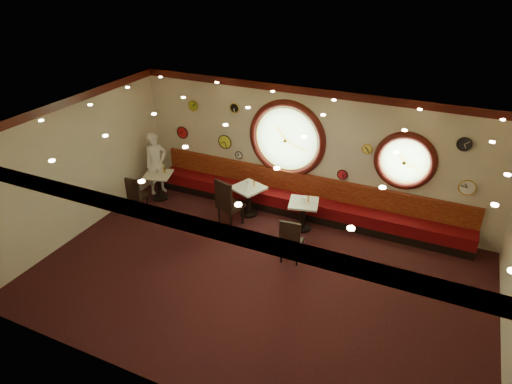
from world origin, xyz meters
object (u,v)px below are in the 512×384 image
object	(u,v)px
condiment_b_salt	(247,183)
chair_c	(291,238)
table_a	(159,183)
condiment_c_bottle	(308,199)
chair_b	(227,200)
condiment_c_salt	(302,199)
table_c	(303,212)
condiment_a_bottle	(164,170)
waiter	(156,164)
chair_a	(135,192)
condiment_b_bottle	(254,184)
condiment_b_pepper	(247,187)
condiment_a_pepper	(157,171)
condiment_a_salt	(157,171)
table_b	(249,197)
condiment_c_pepper	(305,200)

from	to	relation	value
condiment_b_salt	chair_c	bearing A→B (deg)	-40.92
table_a	chair_c	world-z (taller)	chair_c
condiment_b_salt	condiment_c_bottle	size ratio (longest dim) A/B	0.79
chair_b	condiment_c_salt	world-z (taller)	chair_b
table_c	chair_b	size ratio (longest dim) A/B	1.05
table_c	condiment_a_bottle	xyz separation A→B (m)	(-3.84, -0.06, 0.35)
condiment_c_salt	table_c	bearing A→B (deg)	-16.42
condiment_c_bottle	waiter	size ratio (longest dim) A/B	0.08
chair_b	chair_a	bearing A→B (deg)	-155.46
condiment_b_bottle	waiter	world-z (taller)	waiter
chair_c	condiment_b_pepper	bearing A→B (deg)	135.15
table_c	condiment_a_pepper	world-z (taller)	condiment_a_pepper
condiment_b_bottle	condiment_c_bottle	world-z (taller)	condiment_b_bottle
table_a	chair_c	bearing A→B (deg)	-15.64
table_a	condiment_b_salt	bearing A→B (deg)	7.86
chair_c	condiment_a_bottle	xyz separation A→B (m)	(-4.04, 1.29, 0.21)
condiment_b_bottle	condiment_a_bottle	bearing A→B (deg)	-174.76
table_a	condiment_c_bottle	size ratio (longest dim) A/B	6.09
table_c	waiter	size ratio (longest dim) A/B	0.46
condiment_b_salt	condiment_b_pepper	size ratio (longest dim) A/B	1.09
chair_a	condiment_a_salt	world-z (taller)	chair_a
condiment_a_pepper	condiment_b_pepper	size ratio (longest dim) A/B	1.04
condiment_a_pepper	table_b	bearing A→B (deg)	5.10
condiment_b_salt	condiment_a_bottle	world-z (taller)	condiment_a_bottle
chair_a	table_b	bearing A→B (deg)	19.35
chair_c	condiment_c_salt	xyz separation A→B (m)	(-0.24, 1.36, 0.18)
condiment_b_salt	condiment_c_salt	distance (m)	1.50
condiment_a_pepper	waiter	size ratio (longest dim) A/B	0.06
table_c	condiment_a_pepper	size ratio (longest dim) A/B	7.79
condiment_c_bottle	chair_c	bearing A→B (deg)	-85.53
condiment_a_pepper	condiment_b_bottle	xyz separation A→B (m)	(2.65, 0.32, 0.06)
condiment_c_bottle	chair_b	bearing A→B (deg)	-158.33
table_b	condiment_c_salt	world-z (taller)	condiment_c_salt
chair_c	condiment_a_pepper	size ratio (longest dim) A/B	6.34
table_b	table_c	distance (m)	1.46
chair_c	condiment_a_salt	size ratio (longest dim) A/B	6.05
condiment_b_salt	condiment_b_pepper	bearing A→B (deg)	-66.79
chair_c	condiment_c_salt	distance (m)	1.39
chair_b	condiment_b_salt	size ratio (longest dim) A/B	7.08
chair_a	waiter	distance (m)	1.11
table_a	table_c	world-z (taller)	table_a
condiment_c_pepper	condiment_a_salt	bearing A→B (deg)	-178.00
condiment_a_bottle	table_b	bearing A→B (deg)	3.18
condiment_a_salt	table_a	bearing A→B (deg)	-43.13
table_b	waiter	bearing A→B (deg)	179.63
condiment_c_bottle	table_b	bearing A→B (deg)	179.79
table_b	condiment_a_pepper	world-z (taller)	condiment_a_pepper
condiment_a_salt	condiment_a_pepper	world-z (taller)	condiment_a_salt
table_a	chair_b	size ratio (longest dim) A/B	1.10
table_c	condiment_c_salt	distance (m)	0.33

